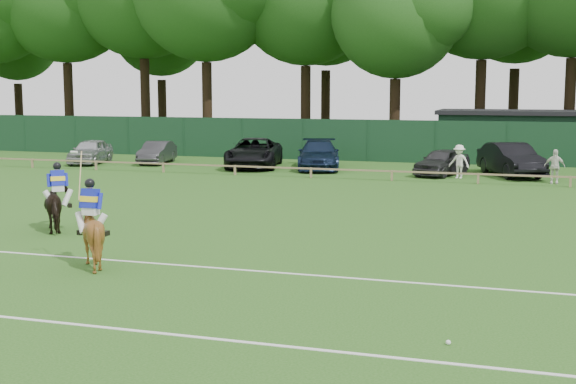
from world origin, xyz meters
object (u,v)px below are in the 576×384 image
at_px(suv_black, 254,153).
at_px(hatch_grey, 442,162).
at_px(horse_dark, 59,206).
at_px(horse_chestnut, 91,234).
at_px(polo_ball, 448,342).
at_px(spectator_mid, 555,166).
at_px(spectator_left, 459,162).
at_px(sedan_silver, 90,151).
at_px(sedan_navy, 319,155).
at_px(utility_shed, 509,135).
at_px(sedan_grey, 157,152).
at_px(estate_black, 511,160).

xyz_separation_m(suv_black, hatch_grey, (10.35, -0.75, -0.13)).
height_order(horse_dark, horse_chestnut, horse_chestnut).
bearing_deg(polo_ball, hatch_grey, 96.38).
height_order(horse_dark, suv_black, suv_black).
bearing_deg(horse_chestnut, spectator_mid, -117.07).
relative_size(suv_black, spectator_left, 3.54).
bearing_deg(horse_chestnut, horse_dark, -45.79).
relative_size(sedan_silver, polo_ball, 46.60).
bearing_deg(suv_black, horse_chestnut, -91.74).
xyz_separation_m(sedan_silver, suv_black, (9.80, 0.83, 0.09)).
relative_size(sedan_navy, utility_shed, 0.64).
relative_size(hatch_grey, polo_ball, 44.46).
bearing_deg(spectator_mid, utility_shed, 107.25).
bearing_deg(spectator_left, hatch_grey, 150.98).
xyz_separation_m(sedan_grey, polo_ball, (19.42, -27.24, -0.60)).
xyz_separation_m(estate_black, utility_shed, (-0.36, 8.29, 0.71)).
distance_m(sedan_silver, sedan_grey, 3.85).
bearing_deg(hatch_grey, horse_dark, -98.03).
height_order(horse_chestnut, utility_shed, utility_shed).
height_order(sedan_navy, spectator_left, spectator_left).
height_order(sedan_navy, estate_black, estate_black).
relative_size(suv_black, utility_shed, 0.69).
bearing_deg(spectator_left, horse_chestnut, -87.99).
bearing_deg(horse_chestnut, polo_ball, 161.46).
xyz_separation_m(horse_chestnut, spectator_mid, (11.48, 20.85, -0.03)).
bearing_deg(suv_black, sedan_grey, 164.39).
bearing_deg(spectator_mid, hatch_grey, 165.70).
bearing_deg(polo_ball, sedan_grey, 125.48).
distance_m(horse_chestnut, polo_ball, 9.71).
relative_size(sedan_silver, hatch_grey, 1.05).
distance_m(horse_chestnut, estate_black, 25.28).
height_order(sedan_silver, hatch_grey, sedan_silver).
height_order(sedan_silver, utility_shed, utility_shed).
bearing_deg(horse_dark, sedan_silver, -101.30).
bearing_deg(polo_ball, utility_shed, 89.89).
height_order(horse_chestnut, spectator_left, same).
distance_m(horse_dark, utility_shed, 30.61).
bearing_deg(suv_black, spectator_mid, -21.37).
distance_m(sedan_grey, spectator_mid, 22.03).
relative_size(horse_dark, horse_chestnut, 1.13).
relative_size(horse_chestnut, sedan_silver, 0.39).
bearing_deg(hatch_grey, spectator_mid, -0.26).
xyz_separation_m(sedan_grey, sedan_navy, (9.78, -0.13, 0.13)).
bearing_deg(sedan_silver, horse_chestnut, -70.37).
bearing_deg(sedan_grey, horse_chestnut, -76.74).
relative_size(estate_black, utility_shed, 0.60).
relative_size(sedan_navy, spectator_mid, 3.36).
bearing_deg(hatch_grey, suv_black, -164.99).
bearing_deg(suv_black, sedan_silver, 173.01).
distance_m(hatch_grey, estate_black, 3.41).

